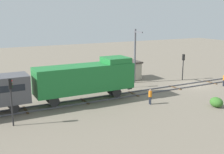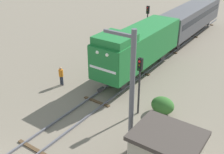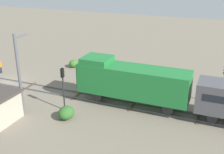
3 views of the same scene
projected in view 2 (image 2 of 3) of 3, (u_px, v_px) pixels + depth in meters
name	position (u px, v px, depth m)	size (l,w,h in m)	color
locomotive	(138.00, 46.00, 25.19)	(2.90, 11.60, 4.60)	#1E7233
passenger_car_leading	(191.00, 16.00, 35.06)	(2.84, 14.00, 3.66)	#4C4C51
traffic_signal_mid	(140.00, 76.00, 19.19)	(0.32, 0.34, 4.37)	#262628
traffic_signal_far	(147.00, 17.00, 33.14)	(0.32, 0.34, 4.26)	#262628
worker_by_signal	(61.00, 75.00, 23.97)	(0.38, 0.38, 1.70)	#262B38
catenary_mast	(131.00, 92.00, 15.21)	(1.94, 0.28, 7.63)	#595960
relay_hut	(166.00, 154.00, 14.73)	(3.50, 2.90, 2.74)	#B2A893
bush_near	(163.00, 105.00, 20.36)	(1.71, 1.40, 1.25)	#2D5F26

